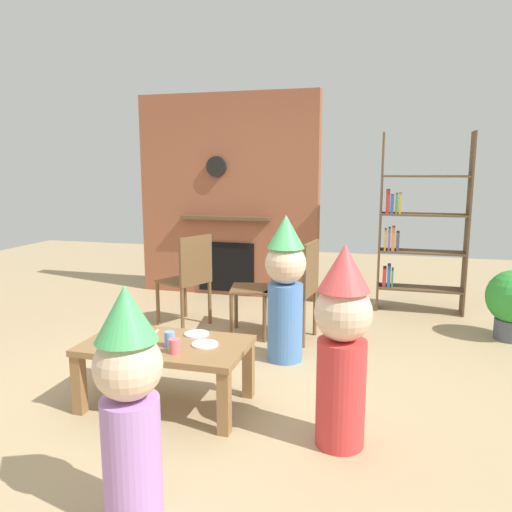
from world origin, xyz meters
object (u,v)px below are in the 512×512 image
birthday_cake_slice (141,337)px  dining_chair_left (190,275)px  dining_chair_right (301,285)px  bookshelf (415,230)px  paper_cup_near_right (110,338)px  paper_cup_center (119,329)px  child_in_pink (342,342)px  child_by_the_chairs (285,285)px  child_with_cone_hat (130,400)px  dining_chair_middle (263,281)px  paper_plate_front (197,334)px  paper_plate_rear (205,344)px  coffee_table (166,353)px  paper_cup_far_left (170,339)px  paper_cup_near_left (174,346)px

birthday_cake_slice → dining_chair_left: 1.68m
dining_chair_left → dining_chair_right: (1.11, -0.11, 0.00)m
bookshelf → dining_chair_right: bearing=-128.1°
paper_cup_near_right → paper_cup_center: bearing=101.7°
paper_cup_center → dining_chair_right: size_ratio=0.12×
child_in_pink → child_by_the_chairs: bearing=-55.0°
bookshelf → child_by_the_chairs: (-1.03, -1.77, -0.26)m
bookshelf → child_by_the_chairs: 2.06m
paper_cup_near_right → child_in_pink: child_in_pink is taller
bookshelf → child_with_cone_hat: bookshelf is taller
child_with_cone_hat → dining_chair_middle: bearing=-16.0°
bookshelf → paper_plate_front: bookshelf is taller
birthday_cake_slice → dining_chair_middle: bearing=75.8°
child_with_cone_hat → dining_chair_middle: size_ratio=1.18×
paper_cup_center → paper_plate_rear: (0.61, -0.00, -0.05)m
paper_cup_center → birthday_cake_slice: paper_cup_center is taller
dining_chair_right → child_in_pink: bearing=115.1°
paper_cup_near_right → child_in_pink: (1.45, -0.04, 0.13)m
birthday_cake_slice → dining_chair_left: dining_chair_left is taller
child_by_the_chairs → dining_chair_right: 0.51m
coffee_table → paper_cup_center: 0.37m
child_with_cone_hat → dining_chair_left: bearing=-0.2°
paper_cup_near_right → child_by_the_chairs: child_by_the_chairs is taller
paper_cup_near_right → dining_chair_right: bearing=60.3°
bookshelf → child_with_cone_hat: (-1.28, -3.78, -0.32)m
dining_chair_right → paper_cup_near_right: bearing=67.7°
paper_cup_center → child_by_the_chairs: size_ratio=0.09×
paper_cup_far_left → child_by_the_chairs: (0.52, 1.04, 0.15)m
paper_plate_rear → paper_cup_center: bearing=179.8°
paper_cup_near_right → paper_cup_near_left: bearing=-1.1°
paper_plate_rear → dining_chair_middle: bearing=90.2°
child_in_pink → bookshelf: bearing=-89.9°
bookshelf → dining_chair_middle: 1.86m
paper_cup_near_right → dining_chair_middle: (0.57, 1.67, 0.03)m
bookshelf → child_in_pink: bearing=-99.1°
coffee_table → child_in_pink: (1.14, -0.18, 0.25)m
paper_cup_far_left → paper_plate_rear: paper_cup_far_left is taller
coffee_table → paper_plate_front: bearing=54.8°
coffee_table → birthday_cake_slice: (-0.14, -0.06, 0.11)m
paper_cup_near_left → paper_cup_near_right: 0.44m
paper_plate_rear → coffee_table: bearing=-175.4°
birthday_cake_slice → child_with_cone_hat: bearing=-64.4°
dining_chair_left → paper_cup_far_left: bearing=133.4°
paper_cup_near_right → child_by_the_chairs: size_ratio=0.09×
child_in_pink → dining_chair_right: child_in_pink is taller
paper_cup_near_right → dining_chair_middle: size_ratio=0.11×
paper_plate_front → paper_plate_rear: (0.13, -0.17, 0.00)m
paper_plate_front → dining_chair_left: 1.53m
dining_chair_right → paper_cup_center: bearing=64.0°
child_with_cone_hat → paper_cup_center: bearing=14.7°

